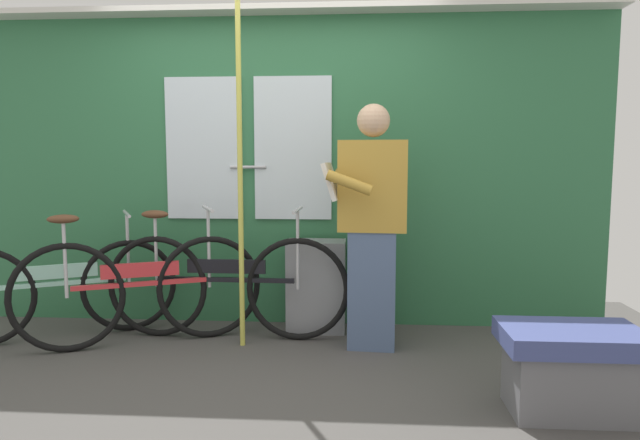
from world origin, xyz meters
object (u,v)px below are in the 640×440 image
(passenger_reading_newspaper, at_px, (371,222))
(bicycle_leaning_behind, at_px, (57,288))
(handrail_pole, at_px, (240,175))
(bicycle_near_door, at_px, (226,285))
(trash_bin_by_wall, at_px, (316,286))
(bicycle_by_pole, at_px, (140,289))
(bench_seat_corner, at_px, (570,368))

(passenger_reading_newspaper, bearing_deg, bicycle_leaning_behind, 3.24)
(bicycle_leaning_behind, bearing_deg, passenger_reading_newspaper, -28.68)
(passenger_reading_newspaper, height_order, handrail_pole, handrail_pole)
(bicycle_near_door, bearing_deg, trash_bin_by_wall, 21.66)
(bicycle_by_pole, height_order, passenger_reading_newspaper, passenger_reading_newspaper)
(bicycle_near_door, bearing_deg, bicycle_leaning_behind, -174.17)
(trash_bin_by_wall, height_order, bench_seat_corner, trash_bin_by_wall)
(bench_seat_corner, bearing_deg, bicycle_near_door, 151.94)
(passenger_reading_newspaper, distance_m, trash_bin_by_wall, 0.77)
(bicycle_leaning_behind, height_order, handrail_pole, handrail_pole)
(passenger_reading_newspaper, bearing_deg, trash_bin_by_wall, -39.43)
(bicycle_leaning_behind, bearing_deg, bicycle_near_door, -22.83)
(handrail_pole, bearing_deg, bicycle_leaning_behind, 177.84)
(trash_bin_by_wall, relative_size, bench_seat_corner, 0.99)
(bicycle_near_door, distance_m, bicycle_leaning_behind, 1.22)
(bicycle_near_door, height_order, bench_seat_corner, bicycle_near_door)
(trash_bin_by_wall, relative_size, handrail_pole, 0.29)
(handrail_pole, bearing_deg, passenger_reading_newspaper, 0.43)
(bicycle_by_pole, relative_size, handrail_pole, 0.66)
(bicycle_leaning_behind, height_order, passenger_reading_newspaper, passenger_reading_newspaper)
(bicycle_by_pole, distance_m, passenger_reading_newspaper, 1.68)
(bicycle_near_door, distance_m, bench_seat_corner, 2.33)
(bicycle_near_door, relative_size, passenger_reading_newspaper, 1.07)
(bicycle_by_pole, distance_m, trash_bin_by_wall, 1.28)
(passenger_reading_newspaper, xyz_separation_m, bench_seat_corner, (1.00, -0.95, -0.64))
(bicycle_near_door, relative_size, bicycle_by_pole, 1.13)
(handrail_pole, bearing_deg, trash_bin_by_wall, 38.61)
(bicycle_near_door, height_order, bicycle_leaning_behind, bicycle_near_door)
(bicycle_near_door, xyz_separation_m, bicycle_by_pole, (-0.56, -0.19, 0.00))
(trash_bin_by_wall, bearing_deg, bicycle_leaning_behind, -169.58)
(bicycle_leaning_behind, xyz_separation_m, passenger_reading_newspaper, (2.26, -0.04, 0.51))
(bicycle_by_pole, relative_size, passenger_reading_newspaper, 0.95)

